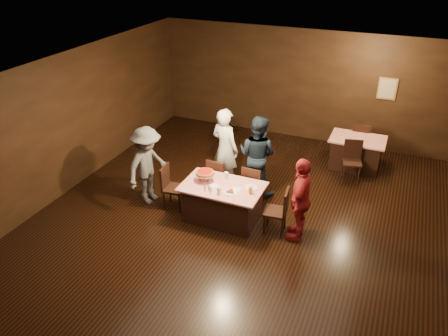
{
  "coord_description": "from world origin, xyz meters",
  "views": [
    {
      "loc": [
        2.55,
        -6.33,
        5.17
      ],
      "look_at": [
        -0.45,
        0.73,
        1.0
      ],
      "focal_mm": 35.0,
      "sensor_mm": 36.0,
      "label": 1
    }
  ],
  "objects": [
    {
      "name": "diner_navy_hoodie",
      "position": [
        -0.08,
        1.71,
        0.9
      ],
      "size": [
        0.98,
        0.82,
        1.81
      ],
      "primitive_type": "imported",
      "rotation": [
        0.0,
        0.0,
        2.97
      ],
      "color": "#15202F",
      "rests_on": "ground"
    },
    {
      "name": "glass_amber",
      "position": [
        0.25,
        0.38,
        0.84
      ],
      "size": [
        0.08,
        0.08,
        0.14
      ],
      "primitive_type": "cylinder",
      "color": "#BF7F26",
      "rests_on": "main_table"
    },
    {
      "name": "pizza_stand",
      "position": [
        -0.75,
        0.48,
        0.95
      ],
      "size": [
        0.38,
        0.38,
        0.22
      ],
      "color": "black",
      "rests_on": "main_table"
    },
    {
      "name": "chair_end_left",
      "position": [
        -1.45,
        0.43,
        0.47
      ],
      "size": [
        0.47,
        0.47,
        0.95
      ],
      "primitive_type": "cube",
      "rotation": [
        0.0,
        0.0,
        1.69
      ],
      "color": "black",
      "rests_on": "ground"
    },
    {
      "name": "napkin_left",
      "position": [
        -0.5,
        0.38,
        0.77
      ],
      "size": [
        0.21,
        0.21,
        0.01
      ],
      "primitive_type": "cube",
      "rotation": [
        0.0,
        0.0,
        -0.35
      ],
      "color": "white",
      "rests_on": "main_table"
    },
    {
      "name": "back_table",
      "position": [
        1.79,
        3.77,
        0.39
      ],
      "size": [
        1.3,
        0.9,
        0.77
      ],
      "primitive_type": "cube",
      "color": "red",
      "rests_on": "ground"
    },
    {
      "name": "diner_grey_knit",
      "position": [
        -2.07,
        0.45,
        0.86
      ],
      "size": [
        0.83,
        1.21,
        1.72
      ],
      "primitive_type": "imported",
      "rotation": [
        0.0,
        0.0,
        1.39
      ],
      "color": "#57575B",
      "rests_on": "ground"
    },
    {
      "name": "glass_front_left",
      "position": [
        -0.3,
        0.13,
        0.84
      ],
      "size": [
        0.08,
        0.08,
        0.14
      ],
      "primitive_type": "cylinder",
      "color": "silver",
      "rests_on": "main_table"
    },
    {
      "name": "main_table",
      "position": [
        -0.35,
        0.43,
        0.39
      ],
      "size": [
        1.6,
        1.0,
        0.77
      ],
      "primitive_type": "cube",
      "color": "#AD0B0B",
      "rests_on": "ground"
    },
    {
      "name": "diner_red_shirt",
      "position": [
        1.2,
        0.46,
        0.83
      ],
      "size": [
        0.46,
        1.0,
        1.67
      ],
      "primitive_type": "imported",
      "rotation": [
        0.0,
        0.0,
        -1.52
      ],
      "color": "#AD232B",
      "rests_on": "ground"
    },
    {
      "name": "plate_empty",
      "position": [
        0.2,
        0.58,
        0.78
      ],
      "size": [
        0.25,
        0.25,
        0.01
      ],
      "primitive_type": "cylinder",
      "color": "white",
      "rests_on": "main_table"
    },
    {
      "name": "chair_end_right",
      "position": [
        0.75,
        0.43,
        0.47
      ],
      "size": [
        0.46,
        0.46,
        0.95
      ],
      "primitive_type": "cube",
      "rotation": [
        0.0,
        0.0,
        -1.47
      ],
      "color": "black",
      "rests_on": "ground"
    },
    {
      "name": "diner_white_jacket",
      "position": [
        -0.81,
        1.64,
        0.94
      ],
      "size": [
        0.79,
        0.64,
        1.89
      ],
      "primitive_type": "imported",
      "rotation": [
        0.0,
        0.0,
        2.83
      ],
      "color": "silver",
      "rests_on": "ground"
    },
    {
      "name": "condiments",
      "position": [
        -0.53,
        0.15,
        0.82
      ],
      "size": [
        0.17,
        0.1,
        0.09
      ],
      "color": "silver",
      "rests_on": "main_table"
    },
    {
      "name": "chair_back_near",
      "position": [
        1.79,
        3.07,
        0.47
      ],
      "size": [
        0.5,
        0.5,
        0.95
      ],
      "primitive_type": "cube",
      "rotation": [
        0.0,
        0.0,
        0.23
      ],
      "color": "black",
      "rests_on": "ground"
    },
    {
      "name": "glass_back",
      "position": [
        -0.4,
        0.73,
        0.84
      ],
      "size": [
        0.08,
        0.08,
        0.14
      ],
      "primitive_type": "cylinder",
      "color": "silver",
      "rests_on": "main_table"
    },
    {
      "name": "room",
      "position": [
        0.0,
        0.01,
        2.14
      ],
      "size": [
        10.0,
        10.04,
        3.02
      ],
      "color": "black",
      "rests_on": "ground"
    },
    {
      "name": "chair_back_far",
      "position": [
        1.79,
        4.37,
        0.47
      ],
      "size": [
        0.44,
        0.44,
        0.95
      ],
      "primitive_type": "cube",
      "rotation": [
        0.0,
        0.0,
        3.18
      ],
      "color": "black",
      "rests_on": "ground"
    },
    {
      "name": "chair_far_right",
      "position": [
        0.05,
        1.18,
        0.47
      ],
      "size": [
        0.44,
        0.44,
        0.95
      ],
      "primitive_type": "cube",
      "rotation": [
        0.0,
        0.0,
        3.08
      ],
      "color": "black",
      "rests_on": "ground"
    },
    {
      "name": "plate_with_slice",
      "position": [
        -0.1,
        0.25,
        0.8
      ],
      "size": [
        0.25,
        0.25,
        0.06
      ],
      "color": "white",
      "rests_on": "main_table"
    },
    {
      "name": "napkin_center",
      "position": [
        -0.05,
        0.43,
        0.77
      ],
      "size": [
        0.19,
        0.19,
        0.01
      ],
      "primitive_type": "cube",
      "rotation": [
        0.0,
        0.0,
        0.21
      ],
      "color": "white",
      "rests_on": "main_table"
    },
    {
      "name": "chair_far_left",
      "position": [
        -0.75,
        1.18,
        0.47
      ],
      "size": [
        0.45,
        0.45,
        0.95
      ],
      "primitive_type": "cube",
      "rotation": [
        0.0,
        0.0,
        3.07
      ],
      "color": "black",
      "rests_on": "ground"
    }
  ]
}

